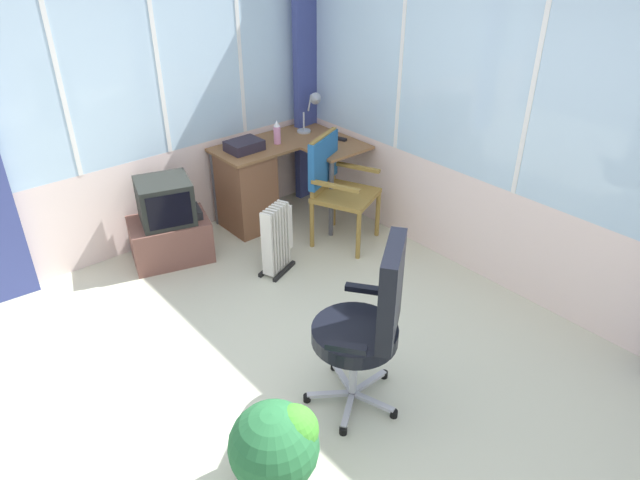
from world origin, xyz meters
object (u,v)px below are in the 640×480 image
(tv_on_stand, at_px, (169,225))
(potted_plant, at_px, (277,447))
(desk_lamp, at_px, (313,107))
(spray_bottle, at_px, (277,132))
(space_heater, at_px, (278,238))
(wooden_armchair, at_px, (333,177))
(office_chair, at_px, (371,319))
(desk, at_px, (252,185))
(tv_remote, at_px, (339,139))
(paper_tray, at_px, (244,146))

(tv_on_stand, bearing_deg, potted_plant, -105.36)
(potted_plant, bearing_deg, desk_lamp, 47.09)
(spray_bottle, xyz_separation_m, space_heater, (-0.56, -0.73, -0.56))
(tv_on_stand, bearing_deg, wooden_armchair, -25.85)
(desk_lamp, height_order, tv_on_stand, desk_lamp)
(office_chair, distance_m, potted_plant, 0.85)
(space_heater, height_order, potted_plant, space_heater)
(desk, distance_m, desk_lamp, 0.94)
(spray_bottle, distance_m, office_chair, 2.49)
(desk, distance_m, tv_remote, 0.91)
(desk, height_order, desk_lamp, desk_lamp)
(desk_lamp, distance_m, paper_tray, 0.80)
(desk_lamp, bearing_deg, tv_remote, -82.55)
(tv_on_stand, bearing_deg, desk, 2.80)
(desk_lamp, height_order, space_heater, desk_lamp)
(tv_remote, bearing_deg, spray_bottle, 133.35)
(office_chair, distance_m, space_heater, 1.63)
(desk_lamp, bearing_deg, desk, 179.45)
(desk, bearing_deg, tv_remote, -22.82)
(tv_on_stand, relative_size, space_heater, 1.26)
(desk, distance_m, potted_plant, 2.87)
(desk, distance_m, office_chair, 2.42)
(tv_remote, distance_m, tv_on_stand, 1.72)
(wooden_armchair, bearing_deg, tv_remote, 42.07)
(tv_on_stand, height_order, potted_plant, tv_on_stand)
(office_chair, bearing_deg, space_heater, 72.77)
(spray_bottle, bearing_deg, paper_tray, 171.22)
(spray_bottle, distance_m, space_heater, 1.08)
(paper_tray, distance_m, office_chair, 2.42)
(paper_tray, bearing_deg, space_heater, -107.06)
(desk_lamp, xyz_separation_m, potted_plant, (-2.25, -2.42, -0.69))
(wooden_armchair, relative_size, tv_on_stand, 1.30)
(spray_bottle, relative_size, wooden_armchair, 0.22)
(tv_remote, bearing_deg, space_heater, -173.19)
(paper_tray, xyz_separation_m, office_chair, (-0.71, -2.31, -0.16))
(paper_tray, distance_m, wooden_armchair, 0.83)
(desk_lamp, height_order, spray_bottle, desk_lamp)
(wooden_armchair, distance_m, potted_plant, 2.63)
(spray_bottle, bearing_deg, tv_remote, -30.62)
(tv_remote, bearing_deg, desk_lamp, 81.41)
(desk_lamp, xyz_separation_m, tv_remote, (0.04, -0.32, -0.23))
(space_heater, bearing_deg, tv_on_stand, 128.94)
(tv_on_stand, bearing_deg, desk_lamp, 1.27)
(tv_remote, relative_size, tv_on_stand, 0.20)
(desk_lamp, distance_m, wooden_armchair, 0.83)
(office_chair, xyz_separation_m, space_heater, (0.47, 1.53, -0.34))
(paper_tray, xyz_separation_m, space_heater, (-0.24, -0.78, -0.50))
(desk, height_order, space_heater, desk)
(spray_bottle, xyz_separation_m, wooden_armchair, (0.12, -0.62, -0.25))
(desk, xyz_separation_m, tv_remote, (0.77, -0.32, 0.36))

